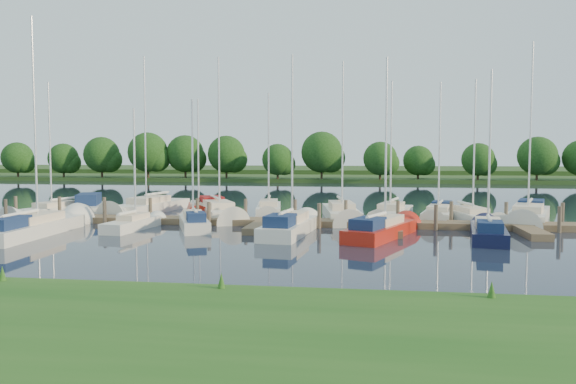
# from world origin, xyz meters

# --- Properties ---
(ground) EXTENTS (260.00, 260.00, 0.00)m
(ground) POSITION_xyz_m (0.00, 0.00, 0.00)
(ground) COLOR #181F30
(ground) RESTS_ON ground
(near_bank) EXTENTS (90.00, 10.00, 0.50)m
(near_bank) POSITION_xyz_m (0.00, -16.00, 0.25)
(near_bank) COLOR #1D4D16
(near_bank) RESTS_ON ground
(dock) EXTENTS (40.00, 6.00, 0.40)m
(dock) POSITION_xyz_m (0.00, 7.31, 0.20)
(dock) COLOR brown
(dock) RESTS_ON ground
(mooring_pilings) EXTENTS (38.24, 2.84, 2.00)m
(mooring_pilings) POSITION_xyz_m (0.00, 8.43, 0.60)
(mooring_pilings) COLOR #473D33
(mooring_pilings) RESTS_ON ground
(far_shore) EXTENTS (180.00, 30.00, 0.60)m
(far_shore) POSITION_xyz_m (0.00, 75.00, 0.30)
(far_shore) COLOR #213F18
(far_shore) RESTS_ON ground
(distant_hill) EXTENTS (220.00, 40.00, 1.40)m
(distant_hill) POSITION_xyz_m (0.00, 100.00, 0.70)
(distant_hill) COLOR #334F22
(distant_hill) RESTS_ON ground
(treeline) EXTENTS (146.66, 9.85, 8.31)m
(treeline) POSITION_xyz_m (-1.11, 61.91, 4.24)
(treeline) COLOR #38281C
(treeline) RESTS_ON ground
(sailboat_n_0) EXTENTS (3.51, 8.28, 10.42)m
(sailboat_n_0) POSITION_xyz_m (-17.10, 11.18, 0.27)
(sailboat_n_0) COLOR silver
(sailboat_n_0) RESTS_ON ground
(motorboat) EXTENTS (3.75, 6.86, 1.98)m
(motorboat) POSITION_xyz_m (-15.10, 12.70, 0.39)
(motorboat) COLOR silver
(motorboat) RESTS_ON ground
(sailboat_n_2) EXTENTS (3.75, 10.21, 12.83)m
(sailboat_n_2) POSITION_xyz_m (-10.86, 14.39, 0.28)
(sailboat_n_2) COLOR silver
(sailboat_n_2) RESTS_ON ground
(sailboat_n_3) EXTENTS (3.42, 7.35, 9.29)m
(sailboat_n_3) POSITION_xyz_m (-6.54, 14.06, 0.27)
(sailboat_n_3) COLOR #AE1C10
(sailboat_n_3) RESTS_ON ground
(sailboat_n_4) EXTENTS (5.73, 9.23, 12.14)m
(sailboat_n_4) POSITION_xyz_m (-4.31, 11.63, 0.34)
(sailboat_n_4) COLOR silver
(sailboat_n_4) RESTS_ON ground
(sailboat_n_5) EXTENTS (2.74, 7.63, 9.77)m
(sailboat_n_5) POSITION_xyz_m (-0.95, 14.13, 0.28)
(sailboat_n_5) COLOR silver
(sailboat_n_5) RESTS_ON ground
(sailboat_n_6) EXTENTS (3.29, 9.18, 11.66)m
(sailboat_n_6) POSITION_xyz_m (4.80, 11.68, 0.28)
(sailboat_n_6) COLOR silver
(sailboat_n_6) RESTS_ON ground
(sailboat_n_7) EXTENTS (3.45, 8.01, 10.27)m
(sailboat_n_7) POSITION_xyz_m (8.32, 12.27, 0.28)
(sailboat_n_7) COLOR silver
(sailboat_n_7) RESTS_ON ground
(sailboat_n_8) EXTENTS (3.30, 8.04, 10.10)m
(sailboat_n_8) POSITION_xyz_m (11.74, 12.84, 0.31)
(sailboat_n_8) COLOR silver
(sailboat_n_8) RESTS_ON ground
(sailboat_n_9) EXTENTS (3.33, 8.05, 10.14)m
(sailboat_n_9) POSITION_xyz_m (13.80, 11.68, 0.27)
(sailboat_n_9) COLOR silver
(sailboat_n_9) RESTS_ON ground
(sailboat_n_10) EXTENTS (5.03, 10.11, 12.77)m
(sailboat_n_10) POSITION_xyz_m (17.76, 12.33, 0.33)
(sailboat_n_10) COLOR silver
(sailboat_n_10) RESTS_ON ground
(sailboat_s_0) EXTENTS (2.84, 10.42, 13.14)m
(sailboat_s_0) POSITION_xyz_m (-12.72, 1.61, 0.33)
(sailboat_s_0) COLOR silver
(sailboat_s_0) RESTS_ON ground
(sailboat_s_1) EXTENTS (1.94, 6.10, 7.89)m
(sailboat_s_1) POSITION_xyz_m (-7.86, 4.63, 0.27)
(sailboat_s_1) COLOR silver
(sailboat_s_1) RESTS_ON ground
(sailboat_s_2) EXTENTS (3.51, 6.41, 8.52)m
(sailboat_s_2) POSITION_xyz_m (-4.15, 5.20, 0.33)
(sailboat_s_2) COLOR silver
(sailboat_s_2) RESTS_ON ground
(sailboat_s_3) EXTENTS (2.77, 8.57, 10.98)m
(sailboat_s_3) POSITION_xyz_m (2.13, 3.91, 0.34)
(sailboat_s_3) COLOR silver
(sailboat_s_3) RESTS_ON ground
(sailboat_s_4) EXTENTS (4.40, 8.16, 10.61)m
(sailboat_s_4) POSITION_xyz_m (7.47, 3.52, 0.34)
(sailboat_s_4) COLOR #AE1C10
(sailboat_s_4) RESTS_ON ground
(sailboat_s_5) EXTENTS (2.80, 7.68, 9.78)m
(sailboat_s_5) POSITION_xyz_m (13.28, 3.68, 0.33)
(sailboat_s_5) COLOR black
(sailboat_s_5) RESTS_ON ground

